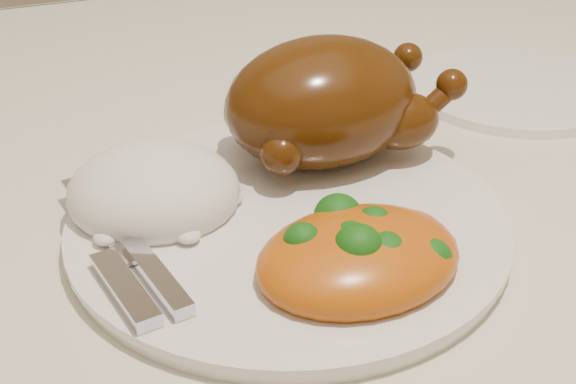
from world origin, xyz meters
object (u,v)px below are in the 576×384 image
object	(u,v)px
dining_table	(200,302)
dinner_plate	(288,225)
side_plate	(513,88)
roast_chicken	(327,101)

from	to	relation	value
dining_table	dinner_plate	size ratio (longest dim) A/B	5.36
side_plate	roast_chicken	distance (m)	0.24
dining_table	roast_chicken	world-z (taller)	roast_chicken
dining_table	dinner_plate	distance (m)	0.14
dining_table	side_plate	world-z (taller)	side_plate
dining_table	roast_chicken	distance (m)	0.19
dinner_plate	side_plate	world-z (taller)	dinner_plate
dinner_plate	roast_chicken	size ratio (longest dim) A/B	1.59
dinner_plate	roast_chicken	xyz separation A→B (m)	(0.06, 0.07, 0.05)
roast_chicken	dining_table	bearing A→B (deg)	175.60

